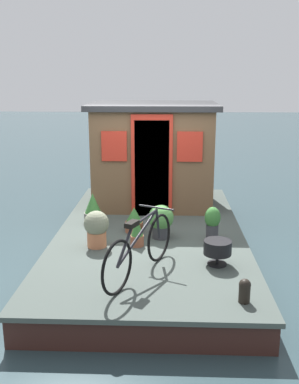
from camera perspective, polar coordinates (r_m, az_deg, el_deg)
ground_plane at (r=7.37m, az=0.06°, el=-8.04°), size 60.00×60.00×0.00m
houseboat_deck at (r=7.29m, az=0.06°, el=-6.52°), size 5.48×2.97×0.42m
houseboat_cabin at (r=8.55m, az=0.50°, el=4.92°), size 1.84×2.38×1.94m
bicycle at (r=5.53m, az=-1.25°, el=-7.23°), size 1.58×0.81×0.78m
potted_plant_mint at (r=6.52m, az=-6.82°, el=-4.55°), size 0.37×0.37×0.54m
potted_plant_rosemary at (r=6.83m, az=8.08°, el=-3.82°), size 0.24×0.24×0.51m
potted_plant_lavender at (r=6.53m, az=-1.61°, el=-5.19°), size 0.20×0.20×0.44m
potted_plant_ivy at (r=7.12m, az=-1.99°, el=-3.64°), size 0.29×0.29×0.41m
potted_plant_basil at (r=6.83m, az=1.49°, el=-3.64°), size 0.39×0.39×0.52m
potted_plant_geranium at (r=7.47m, az=-7.27°, el=-2.30°), size 0.30×0.30×0.55m
charcoal_grill at (r=5.96m, az=8.73°, el=-7.16°), size 0.37×0.37×0.34m
mooring_bollard at (r=5.11m, az=12.12°, el=-12.19°), size 0.13×0.13×0.28m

